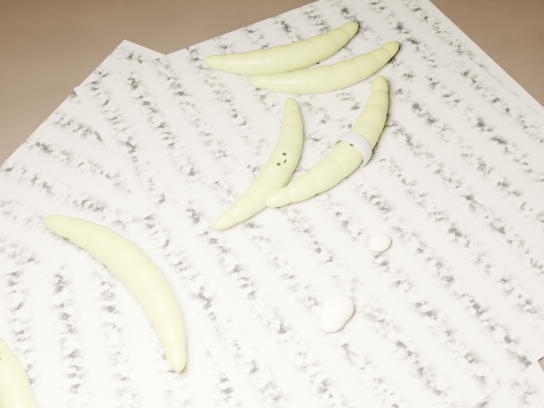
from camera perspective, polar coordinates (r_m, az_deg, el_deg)
ground at (r=0.91m, az=-0.56°, el=-2.69°), size 3.00×3.00×0.00m
newspaper_patch at (r=0.91m, az=0.41°, el=-2.02°), size 0.90×0.70×0.01m
banana_left_b at (r=0.86m, az=-10.20°, el=-4.82°), size 0.08×0.22×0.04m
banana_center at (r=0.94m, az=0.58°, el=2.90°), size 0.20×0.14×0.04m
banana_taped at (r=0.96m, az=6.11°, el=4.25°), size 0.24×0.12×0.04m
banana_upper_a at (r=1.06m, az=4.64°, el=9.68°), size 0.20×0.12×0.04m
banana_upper_b at (r=1.08m, az=1.36°, el=11.11°), size 0.20×0.12×0.04m
measuring_tape at (r=0.96m, az=6.11°, el=4.25°), size 0.02×0.05×0.05m
flesh_chunk_a at (r=0.84m, az=4.97°, el=-7.74°), size 0.04×0.03×0.02m
flesh_chunk_b at (r=0.83m, az=4.61°, el=-8.55°), size 0.03×0.03×0.02m
flesh_chunk_c at (r=0.89m, az=8.17°, el=-2.72°), size 0.03×0.02×0.02m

